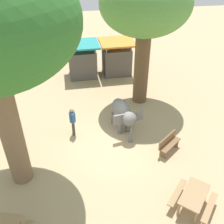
{
  "coord_description": "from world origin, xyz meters",
  "views": [
    {
      "loc": [
        -1.71,
        -9.84,
        8.59
      ],
      "look_at": [
        0.44,
        1.65,
        0.8
      ],
      "focal_mm": 41.22,
      "sensor_mm": 36.0,
      "label": 1
    }
  ],
  "objects_px": {
    "market_stall_teal": "(82,62)",
    "elephant": "(123,113)",
    "market_stall_orange": "(117,59)",
    "person_handler": "(73,119)",
    "shade_tree_secondary": "(146,6)",
    "picnic_table_far": "(194,197)",
    "wooden_bench": "(169,143)"
  },
  "relations": [
    {
      "from": "shade_tree_secondary",
      "to": "market_stall_teal",
      "type": "distance_m",
      "value": 7.08
    },
    {
      "from": "person_handler",
      "to": "market_stall_orange",
      "type": "xyz_separation_m",
      "value": [
        3.74,
        7.08,
        0.19
      ]
    },
    {
      "from": "elephant",
      "to": "market_stall_teal",
      "type": "xyz_separation_m",
      "value": [
        -1.5,
        7.15,
        0.1
      ]
    },
    {
      "from": "elephant",
      "to": "picnic_table_far",
      "type": "height_order",
      "value": "elephant"
    },
    {
      "from": "shade_tree_secondary",
      "to": "wooden_bench",
      "type": "height_order",
      "value": "shade_tree_secondary"
    },
    {
      "from": "shade_tree_secondary",
      "to": "wooden_bench",
      "type": "distance_m",
      "value": 7.22
    },
    {
      "from": "picnic_table_far",
      "to": "market_stall_teal",
      "type": "relative_size",
      "value": 0.84
    },
    {
      "from": "elephant",
      "to": "market_stall_orange",
      "type": "relative_size",
      "value": 0.94
    },
    {
      "from": "person_handler",
      "to": "picnic_table_far",
      "type": "xyz_separation_m",
      "value": [
        4.18,
        -5.39,
        -0.36
      ]
    },
    {
      "from": "person_handler",
      "to": "market_stall_orange",
      "type": "relative_size",
      "value": 0.64
    },
    {
      "from": "elephant",
      "to": "market_stall_orange",
      "type": "bearing_deg",
      "value": 162.1
    },
    {
      "from": "shade_tree_secondary",
      "to": "market_stall_teal",
      "type": "xyz_separation_m",
      "value": [
        -3.24,
        4.31,
        -4.6
      ]
    },
    {
      "from": "market_stall_orange",
      "to": "market_stall_teal",
      "type": "bearing_deg",
      "value": 180.0
    },
    {
      "from": "person_handler",
      "to": "market_stall_teal",
      "type": "distance_m",
      "value": 7.18
    },
    {
      "from": "shade_tree_secondary",
      "to": "market_stall_teal",
      "type": "relative_size",
      "value": 3.03
    },
    {
      "from": "shade_tree_secondary",
      "to": "picnic_table_far",
      "type": "distance_m",
      "value": 9.65
    },
    {
      "from": "wooden_bench",
      "to": "picnic_table_far",
      "type": "height_order",
      "value": "wooden_bench"
    },
    {
      "from": "shade_tree_secondary",
      "to": "market_stall_orange",
      "type": "relative_size",
      "value": 3.03
    },
    {
      "from": "picnic_table_far",
      "to": "market_stall_teal",
      "type": "bearing_deg",
      "value": -122.43
    },
    {
      "from": "elephant",
      "to": "market_stall_orange",
      "type": "height_order",
      "value": "market_stall_orange"
    },
    {
      "from": "person_handler",
      "to": "wooden_bench",
      "type": "bearing_deg",
      "value": -29.87
    },
    {
      "from": "market_stall_teal",
      "to": "elephant",
      "type": "bearing_deg",
      "value": -78.16
    },
    {
      "from": "shade_tree_secondary",
      "to": "market_stall_orange",
      "type": "height_order",
      "value": "shade_tree_secondary"
    },
    {
      "from": "elephant",
      "to": "market_stall_teal",
      "type": "relative_size",
      "value": 0.94
    },
    {
      "from": "market_stall_teal",
      "to": "shade_tree_secondary",
      "type": "bearing_deg",
      "value": -53.08
    },
    {
      "from": "person_handler",
      "to": "picnic_table_far",
      "type": "height_order",
      "value": "person_handler"
    },
    {
      "from": "market_stall_orange",
      "to": "person_handler",
      "type": "bearing_deg",
      "value": -117.85
    },
    {
      "from": "shade_tree_secondary",
      "to": "market_stall_orange",
      "type": "distance_m",
      "value": 6.33
    },
    {
      "from": "market_stall_teal",
      "to": "picnic_table_far",
      "type": "bearing_deg",
      "value": -76.29
    },
    {
      "from": "picnic_table_far",
      "to": "market_stall_teal",
      "type": "distance_m",
      "value": 12.85
    },
    {
      "from": "market_stall_orange",
      "to": "picnic_table_far",
      "type": "bearing_deg",
      "value": -87.97
    },
    {
      "from": "elephant",
      "to": "shade_tree_secondary",
      "type": "height_order",
      "value": "shade_tree_secondary"
    }
  ]
}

